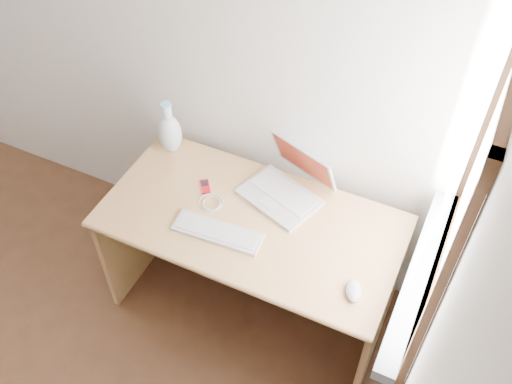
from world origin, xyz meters
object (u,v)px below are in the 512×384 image
at_px(external_keyboard, 217,232).
at_px(desk, 259,235).
at_px(laptop, 284,184).
at_px(vase, 170,132).

bearing_deg(external_keyboard, desk, 61.76).
bearing_deg(laptop, desk, -95.43).
height_order(laptop, vase, vase).
bearing_deg(vase, desk, -15.80).
relative_size(laptop, vase, 1.39).
xyz_separation_m(laptop, vase, (-0.61, 0.02, 0.06)).
bearing_deg(external_keyboard, laptop, 61.62).
height_order(desk, external_keyboard, external_keyboard).
xyz_separation_m(desk, external_keyboard, (-0.10, -0.22, 0.21)).
bearing_deg(external_keyboard, vase, 136.66).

